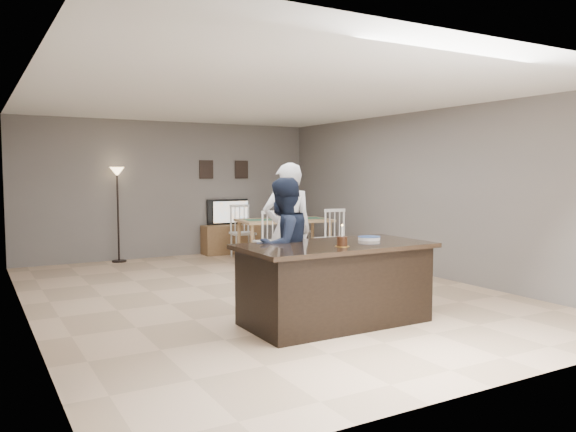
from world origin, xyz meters
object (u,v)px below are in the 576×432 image
man (283,247)px  floor_lamp (117,189)px  tv_console (231,239)px  television (229,212)px  dining_table (284,226)px  birthday_cake (342,241)px  plate_stack (369,238)px  woman (288,231)px  kitchen_island (335,283)px

man → floor_lamp: 5.13m
tv_console → floor_lamp: (-2.30, 0.02, 1.09)m
television → dining_table: (0.45, -1.55, -0.20)m
birthday_cake → television: bearing=77.8°
floor_lamp → tv_console: bearing=-0.5°
plate_stack → floor_lamp: 5.77m
plate_stack → woman: bearing=106.8°
woman → dining_table: woman is taller
kitchen_island → floor_lamp: 5.77m
kitchen_island → birthday_cake: 0.55m
tv_console → man: size_ratio=0.73×
plate_stack → tv_console: bearing=83.1°
television → man: (-1.56, -5.09, -0.05)m
tv_console → woman: size_ratio=0.66×
tv_console → floor_lamp: floor_lamp is taller
tv_console → dining_table: dining_table is taller
kitchen_island → man: bearing=123.5°
woman → floor_lamp: bearing=-56.9°
tv_console → woman: woman is taller
television → man: bearing=72.9°
television → woman: bearing=76.4°
television → woman: woman is taller
woman → floor_lamp: size_ratio=1.02×
floor_lamp → television: bearing=1.2°
plate_stack → television: bearing=83.2°
tv_console → floor_lamp: bearing=179.5°
dining_table → floor_lamp: bearing=159.0°
television → floor_lamp: (-2.30, -0.05, 0.52)m
birthday_cake → floor_lamp: 5.92m
dining_table → floor_lamp: 3.21m
woman → television: bearing=-87.1°
man → birthday_cake: (0.30, -0.78, 0.14)m
woman → man: (-0.52, -0.80, -0.09)m
tv_console → floor_lamp: size_ratio=0.67×
television → woman: (-1.04, -4.29, 0.05)m
floor_lamp → birthday_cake: bearing=-79.9°
kitchen_island → television: television is taller
tv_console → plate_stack: bearing=-96.9°
television → tv_console: bearing=90.0°
birthday_cake → tv_console: bearing=77.7°
television → plate_stack: 5.60m
kitchen_island → dining_table: bearing=68.0°
man → dining_table: man is taller
tv_console → man: (-1.56, -5.02, 0.52)m
kitchen_island → plate_stack: 0.72m
kitchen_island → birthday_cake: size_ratio=9.00×
birthday_cake → dining_table: birthday_cake is taller
birthday_cake → plate_stack: bearing=27.1°
television → birthday_cake: birthday_cake is taller
television → dining_table: 1.62m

